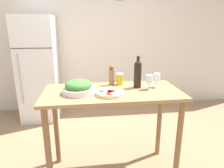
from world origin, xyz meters
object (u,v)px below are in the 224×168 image
(refrigerator, at_px, (39,69))
(salt_canister, at_px, (120,79))
(wine_glass_far, at_px, (157,78))
(wine_glass_near, at_px, (149,80))
(pepper_mill, at_px, (112,76))
(salad_bowl, at_px, (79,87))
(wine_bottle, at_px, (138,73))
(homemade_pizza, at_px, (110,93))

(refrigerator, bearing_deg, salt_canister, -50.41)
(salt_canister, bearing_deg, wine_glass_far, -22.42)
(wine_glass_near, height_order, pepper_mill, pepper_mill)
(wine_glass_far, relative_size, salad_bowl, 0.49)
(refrigerator, distance_m, wine_bottle, 2.03)
(pepper_mill, xyz_separation_m, salad_bowl, (-0.35, -0.24, -0.04))
(refrigerator, relative_size, wine_glass_far, 11.79)
(refrigerator, xyz_separation_m, homemade_pizza, (1.01, -1.71, 0.10))
(wine_bottle, height_order, wine_glass_near, wine_bottle)
(wine_bottle, height_order, homemade_pizza, wine_bottle)
(homemade_pizza, bearing_deg, wine_bottle, 31.17)
(refrigerator, xyz_separation_m, salt_canister, (1.15, -1.40, 0.15))
(salad_bowl, bearing_deg, wine_glass_far, 6.48)
(refrigerator, bearing_deg, wine_bottle, -49.27)
(salt_canister, bearing_deg, refrigerator, 129.59)
(pepper_mill, bearing_deg, wine_bottle, -27.23)
(wine_bottle, bearing_deg, salt_canister, 140.77)
(salad_bowl, height_order, homemade_pizza, salad_bowl)
(refrigerator, relative_size, homemade_pizza, 6.44)
(wine_bottle, distance_m, wine_glass_near, 0.13)
(salt_canister, bearing_deg, homemade_pizza, -115.11)
(refrigerator, bearing_deg, wine_glass_near, -48.49)
(salad_bowl, xyz_separation_m, salt_canister, (0.44, 0.24, 0.00))
(wine_bottle, relative_size, wine_glass_far, 2.23)
(wine_bottle, xyz_separation_m, wine_glass_near, (0.10, -0.07, -0.05))
(homemade_pizza, xyz_separation_m, salt_canister, (0.15, 0.32, 0.04))
(salad_bowl, bearing_deg, salt_canister, 28.61)
(refrigerator, xyz_separation_m, wine_glass_near, (1.41, -1.60, 0.18))
(wine_bottle, height_order, pepper_mill, wine_bottle)
(wine_glass_far, distance_m, salt_canister, 0.39)
(wine_glass_near, bearing_deg, wine_bottle, 144.39)
(refrigerator, height_order, wine_glass_near, refrigerator)
(salad_bowl, bearing_deg, wine_glass_near, 2.92)
(pepper_mill, distance_m, salad_bowl, 0.42)
(homemade_pizza, distance_m, salt_canister, 0.35)
(refrigerator, relative_size, salt_canister, 13.99)
(wine_glass_near, distance_m, wine_glass_far, 0.11)
(wine_glass_near, xyz_separation_m, homemade_pizza, (-0.41, -0.11, -0.08))
(wine_glass_near, relative_size, wine_glass_far, 1.00)
(salt_canister, bearing_deg, salad_bowl, -151.39)
(wine_glass_far, distance_m, pepper_mill, 0.47)
(wine_glass_near, relative_size, pepper_mill, 0.68)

